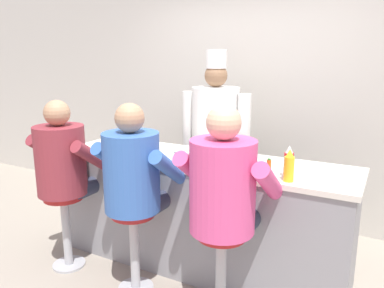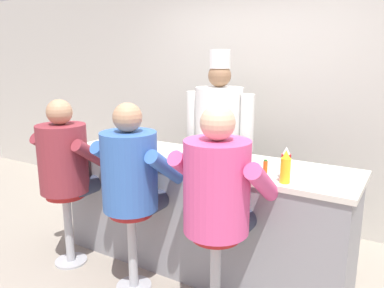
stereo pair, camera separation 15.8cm
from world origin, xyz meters
name	(u,v)px [view 1 (the left image)]	position (x,y,z in m)	size (l,w,h in m)	color
ground_plane	(180,283)	(0.00, 0.00, 0.00)	(20.00, 20.00, 0.00)	#9E9384
wall_back	(254,99)	(0.00, 1.64, 1.35)	(10.00, 0.06, 2.70)	beige
diner_counter	(200,212)	(0.00, 0.35, 0.49)	(2.54, 0.70, 0.98)	gray
ketchup_bottle_red	(289,163)	(0.78, 0.17, 1.08)	(0.07, 0.07, 0.23)	red
mustard_bottle_yellow	(289,166)	(0.80, 0.09, 1.08)	(0.07, 0.07, 0.22)	yellow
hot_sauce_bottle_orange	(269,169)	(0.66, 0.08, 1.05)	(0.03, 0.03, 0.14)	orange
water_pitcher_clear	(220,148)	(0.17, 0.35, 1.08)	(0.15, 0.13, 0.21)	silver
breakfast_plate	(118,144)	(-0.90, 0.38, 0.99)	(0.24, 0.24, 0.05)	white
cereal_bowl	(192,156)	(-0.05, 0.28, 1.01)	(0.15, 0.15, 0.06)	#B24C47
coffee_mug_white	(139,149)	(-0.54, 0.22, 1.02)	(0.12, 0.08, 0.09)	white
napkin_dispenser_chrome	(183,159)	(-0.01, 0.08, 1.03)	(0.12, 0.07, 0.11)	silver
diner_seated_maroon	(64,164)	(-1.01, -0.20, 0.92)	(0.62, 0.61, 1.47)	#B2B5BA
diner_seated_blue	(135,176)	(-0.27, -0.20, 0.93)	(0.64, 0.63, 1.48)	#B2B5BA
diner_seated_pink	(225,191)	(0.46, -0.20, 0.94)	(0.66, 0.65, 1.51)	#B2B5BA
cook_in_whites_near	(215,136)	(-0.17, 1.00, 1.03)	(0.73, 0.47, 1.88)	#232328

